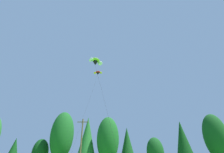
# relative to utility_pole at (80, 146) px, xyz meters

# --- Properties ---
(treeline_tree_c) EXTENTS (3.47, 3.47, 8.50)m
(treeline_tree_c) POSITION_rel_utility_pole_xyz_m (-18.57, 11.04, -0.24)
(treeline_tree_c) COLOR #472D19
(treeline_tree_c) RESTS_ON ground_plane
(treeline_tree_d) EXTENTS (4.10, 4.10, 8.53)m
(treeline_tree_d) POSITION_rel_utility_pole_xyz_m (-12.71, 13.18, -0.40)
(treeline_tree_d) COLOR #472D19
(treeline_tree_d) RESTS_ON ground_plane
(treeline_tree_e) EXTENTS (5.95, 5.95, 15.37)m
(treeline_tree_e) POSITION_rel_utility_pole_xyz_m (-7.22, 11.73, 3.74)
(treeline_tree_e) COLOR #472D19
(treeline_tree_e) RESTS_ON ground_plane
(treeline_tree_f) EXTENTS (4.58, 4.58, 13.54)m
(treeline_tree_f) POSITION_rel_utility_pole_xyz_m (-0.37, 10.17, 2.92)
(treeline_tree_f) COLOR #472D19
(treeline_tree_f) RESTS_ON ground_plane
(treeline_tree_g) EXTENTS (5.40, 5.40, 13.32)m
(treeline_tree_g) POSITION_rel_utility_pole_xyz_m (4.86, 9.15, 2.50)
(treeline_tree_g) COLOR #472D19
(treeline_tree_g) RESTS_ON ground_plane
(treeline_tree_h) EXTENTS (4.18, 4.18, 11.74)m
(treeline_tree_h) POSITION_rel_utility_pole_xyz_m (10.02, 14.42, 1.79)
(treeline_tree_h) COLOR #472D19
(treeline_tree_h) RESTS_ON ground_plane
(treeline_tree_i) EXTENTS (4.10, 4.10, 8.50)m
(treeline_tree_i) POSITION_rel_utility_pole_xyz_m (16.35, 10.13, -0.42)
(treeline_tree_i) COLOR #472D19
(treeline_tree_i) RESTS_ON ground_plane
(treeline_tree_j) EXTENTS (4.42, 4.42, 12.83)m
(treeline_tree_j) POSITION_rel_utility_pole_xyz_m (24.00, 11.23, 2.48)
(treeline_tree_j) COLOR #472D19
(treeline_tree_j) RESTS_ON ground_plane
(treeline_tree_k) EXTENTS (5.65, 5.65, 14.27)m
(treeline_tree_k) POSITION_rel_utility_pole_xyz_m (31.79, 9.76, 3.08)
(treeline_tree_k) COLOR #472D19
(treeline_tree_k) RESTS_ON ground_plane
(treeline_tree_l) EXTENTS (4.13, 4.13, 8.64)m
(treeline_tree_l) POSITION_rel_utility_pole_xyz_m (35.49, 14.60, -0.34)
(treeline_tree_l) COLOR #472D19
(treeline_tree_l) RESTS_ON ground_plane
(utility_pole) EXTENTS (2.20, 0.26, 10.59)m
(utility_pole) POSITION_rel_utility_pole_xyz_m (0.00, 0.00, 0.00)
(utility_pole) COLOR brown
(utility_pole) RESTS_ON ground_plane
(parafoil_kite_high_red_yellow) EXTENTS (3.50, 14.98, 23.81)m
(parafoil_kite_high_red_yellow) POSITION_rel_utility_pole_xyz_m (1.96, 6.07, 19.24)
(parafoil_kite_high_red_yellow) COLOR red
(parafoil_kite_mid_lime_white) EXTENTS (5.51, 14.15, 19.25)m
(parafoil_kite_mid_lime_white) POSITION_rel_utility_pole_xyz_m (2.67, -6.64, 14.59)
(parafoil_kite_mid_lime_white) COLOR #93D633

